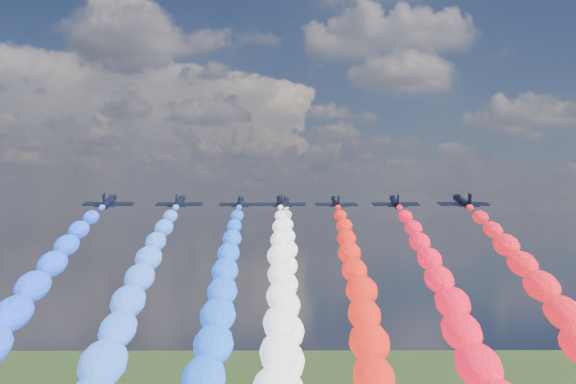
{
  "coord_description": "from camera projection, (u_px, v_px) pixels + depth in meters",
  "views": [
    {
      "loc": [
        -0.97,
        -136.07,
        108.25
      ],
      "look_at": [
        0.0,
        4.0,
        111.18
      ],
      "focal_mm": 44.27,
      "sensor_mm": 36.0,
      "label": 1
    }
  ],
  "objects": [
    {
      "name": "trail_6",
      "position": [
        458.0,
        335.0,
        88.89
      ],
      "size": [
        6.2,
        95.79,
        38.19
      ],
      "primitive_type": null,
      "color": "red"
    },
    {
      "name": "jet_4",
      "position": [
        286.0,
        203.0,
        160.9
      ],
      "size": [
        9.69,
        12.88,
        5.04
      ],
      "primitive_type": null,
      "rotation": [
        0.2,
        0.0,
        -0.05
      ],
      "color": "black"
    },
    {
      "name": "jet_3",
      "position": [
        281.0,
        202.0,
        146.0
      ],
      "size": [
        9.77,
        12.93,
        5.04
      ],
      "primitive_type": null,
      "rotation": [
        0.2,
        0.0,
        0.06
      ],
      "color": "black"
    },
    {
      "name": "jet_6",
      "position": [
        395.0,
        202.0,
        139.06
      ],
      "size": [
        9.44,
        12.7,
        5.04
      ],
      "primitive_type": null,
      "rotation": [
        0.2,
        0.0,
        -0.03
      ],
      "color": "black"
    },
    {
      "name": "trail_2",
      "position": [
        220.0,
        319.0,
        101.59
      ],
      "size": [
        6.2,
        95.79,
        38.19
      ],
      "primitive_type": null,
      "color": "blue"
    },
    {
      "name": "trail_7",
      "position": [
        576.0,
        350.0,
        79.67
      ],
      "size": [
        6.2,
        95.79,
        38.19
      ],
      "primitive_type": null,
      "color": "red"
    },
    {
      "name": "jet_5",
      "position": [
        336.0,
        202.0,
        152.62
      ],
      "size": [
        9.56,
        12.78,
        5.04
      ],
      "primitive_type": null,
      "rotation": [
        0.2,
        0.0,
        0.04
      ],
      "color": "black"
    },
    {
      "name": "trail_4",
      "position": [
        287.0,
        310.0,
        110.73
      ],
      "size": [
        6.2,
        95.79,
        38.19
      ],
      "primitive_type": null,
      "color": "white"
    },
    {
      "name": "jet_7",
      "position": [
        463.0,
        202.0,
        129.83
      ],
      "size": [
        9.52,
        12.75,
        5.04
      ],
      "primitive_type": null,
      "rotation": [
        0.2,
        0.0,
        0.04
      ],
      "color": "black"
    },
    {
      "name": "trail_5",
      "position": [
        362.0,
        318.0,
        102.45
      ],
      "size": [
        6.2,
        95.79,
        38.19
      ],
      "primitive_type": null,
      "color": "red"
    },
    {
      "name": "trail_1",
      "position": [
        122.0,
        333.0,
        90.68
      ],
      "size": [
        6.2,
        95.79,
        38.19
      ],
      "primitive_type": null,
      "color": "blue"
    },
    {
      "name": "trail_3",
      "position": [
        279.0,
        326.0,
        95.83
      ],
      "size": [
        6.2,
        95.79,
        38.19
      ],
      "primitive_type": null,
      "color": "white"
    },
    {
      "name": "jet_1",
      "position": [
        180.0,
        202.0,
        140.85
      ],
      "size": [
        9.1,
        12.45,
        5.04
      ],
      "primitive_type": null,
      "rotation": [
        0.2,
        0.0,
        0.01
      ],
      "color": "black"
    },
    {
      "name": "trail_0",
      "position": [
        0.0,
        350.0,
        79.79
      ],
      "size": [
        6.2,
        95.79,
        38.19
      ],
      "primitive_type": null,
      "color": "#1A49FF"
    },
    {
      "name": "jet_0",
      "position": [
        109.0,
        202.0,
        129.96
      ],
      "size": [
        9.53,
        12.76,
        5.04
      ],
      "primitive_type": null,
      "rotation": [
        0.2,
        0.0,
        0.04
      ],
      "color": "black"
    },
    {
      "name": "jet_2",
      "position": [
        241.0,
        202.0,
        151.76
      ],
      "size": [
        9.49,
        12.73,
        5.04
      ],
      "primitive_type": null,
      "rotation": [
        0.2,
        0.0,
        0.04
      ],
      "color": "black"
    }
  ]
}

